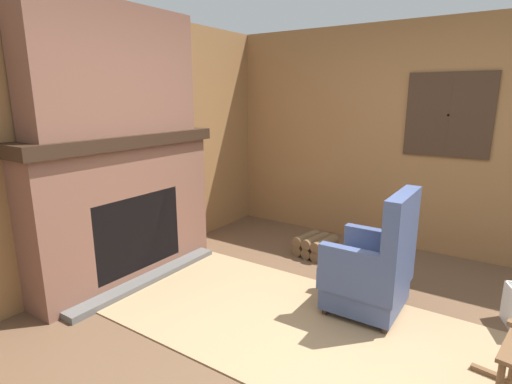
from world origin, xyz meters
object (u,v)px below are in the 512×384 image
(oil_lamp_vase, at_px, (86,126))
(storage_case, at_px, (179,121))
(firewood_stack, at_px, (315,245))
(armchair, at_px, (373,269))

(oil_lamp_vase, relative_size, storage_case, 1.07)
(firewood_stack, height_order, oil_lamp_vase, oil_lamp_vase)
(storage_case, bearing_deg, oil_lamp_vase, -90.00)
(oil_lamp_vase, height_order, storage_case, oil_lamp_vase)
(storage_case, bearing_deg, armchair, -3.93)
(firewood_stack, distance_m, oil_lamp_vase, 2.63)
(firewood_stack, distance_m, storage_case, 2.02)
(firewood_stack, bearing_deg, armchair, -43.01)
(armchair, xyz_separation_m, oil_lamp_vase, (-2.23, -0.96, 1.11))
(storage_case, bearing_deg, firewood_stack, 27.28)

